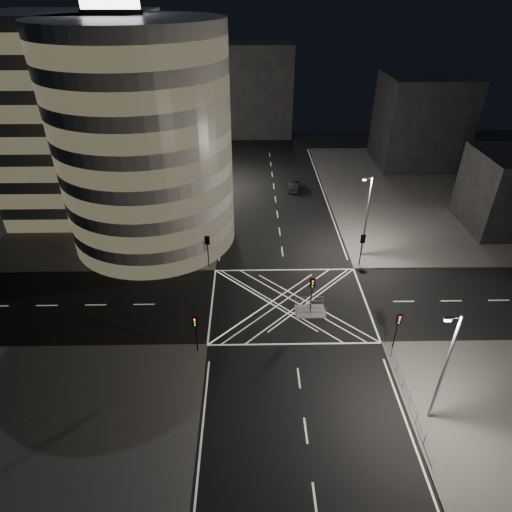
{
  "coord_description": "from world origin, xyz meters",
  "views": [
    {
      "loc": [
        -4.06,
        -34.59,
        28.13
      ],
      "look_at": [
        -3.35,
        4.38,
        3.0
      ],
      "focal_mm": 30.0,
      "sensor_mm": 36.0,
      "label": 1
    }
  ],
  "objects_px": {
    "central_island": "(310,311)",
    "traffic_signal_nr": "(398,325)",
    "traffic_signal_fl": "(208,246)",
    "traffic_signal_island": "(312,289)",
    "street_lamp_left_near": "(204,204)",
    "street_lamp_left_far": "(214,154)",
    "street_lamp_right_far": "(366,215)",
    "street_lamp_right_near": "(444,366)",
    "traffic_signal_fr": "(362,244)",
    "sedan": "(294,186)",
    "traffic_signal_nl": "(195,327)"
  },
  "relations": [
    {
      "from": "traffic_signal_nl",
      "to": "traffic_signal_fr",
      "type": "bearing_deg",
      "value": 37.69
    },
    {
      "from": "traffic_signal_nr",
      "to": "street_lamp_right_far",
      "type": "xyz_separation_m",
      "value": [
        0.64,
        15.8,
        2.63
      ]
    },
    {
      "from": "street_lamp_left_far",
      "to": "central_island",
      "type": "bearing_deg",
      "value": -70.05
    },
    {
      "from": "central_island",
      "to": "street_lamp_left_near",
      "type": "height_order",
      "value": "street_lamp_left_near"
    },
    {
      "from": "central_island",
      "to": "traffic_signal_nr",
      "type": "xyz_separation_m",
      "value": [
        6.8,
        -5.3,
        2.84
      ]
    },
    {
      "from": "street_lamp_right_near",
      "to": "street_lamp_left_far",
      "type": "bearing_deg",
      "value": 113.21
    },
    {
      "from": "traffic_signal_nl",
      "to": "traffic_signal_nr",
      "type": "height_order",
      "value": "same"
    },
    {
      "from": "street_lamp_left_far",
      "to": "street_lamp_right_far",
      "type": "bearing_deg",
      "value": -48.06
    },
    {
      "from": "street_lamp_left_far",
      "to": "street_lamp_right_far",
      "type": "height_order",
      "value": "same"
    },
    {
      "from": "traffic_signal_island",
      "to": "street_lamp_left_near",
      "type": "xyz_separation_m",
      "value": [
        -11.44,
        13.5,
        2.63
      ]
    },
    {
      "from": "traffic_signal_fl",
      "to": "street_lamp_left_near",
      "type": "relative_size",
      "value": 0.4
    },
    {
      "from": "central_island",
      "to": "traffic_signal_island",
      "type": "xyz_separation_m",
      "value": [
        0.0,
        0.0,
        2.84
      ]
    },
    {
      "from": "traffic_signal_nr",
      "to": "street_lamp_left_far",
      "type": "xyz_separation_m",
      "value": [
        -18.24,
        36.8,
        2.63
      ]
    },
    {
      "from": "street_lamp_left_far",
      "to": "street_lamp_right_near",
      "type": "relative_size",
      "value": 1.0
    },
    {
      "from": "sedan",
      "to": "street_lamp_right_near",
      "type": "bearing_deg",
      "value": 106.77
    },
    {
      "from": "traffic_signal_fl",
      "to": "street_lamp_left_near",
      "type": "bearing_deg",
      "value": 96.97
    },
    {
      "from": "street_lamp_left_near",
      "to": "street_lamp_right_near",
      "type": "distance_m",
      "value": 32.13
    },
    {
      "from": "traffic_signal_fr",
      "to": "sedan",
      "type": "relative_size",
      "value": 0.93
    },
    {
      "from": "street_lamp_right_far",
      "to": "street_lamp_left_near",
      "type": "bearing_deg",
      "value": 170.97
    },
    {
      "from": "traffic_signal_nr",
      "to": "street_lamp_left_near",
      "type": "relative_size",
      "value": 0.4
    },
    {
      "from": "traffic_signal_nl",
      "to": "street_lamp_right_near",
      "type": "distance_m",
      "value": 19.78
    },
    {
      "from": "traffic_signal_fl",
      "to": "traffic_signal_island",
      "type": "bearing_deg",
      "value": -37.54
    },
    {
      "from": "central_island",
      "to": "street_lamp_left_far",
      "type": "distance_m",
      "value": 33.95
    },
    {
      "from": "central_island",
      "to": "traffic_signal_island",
      "type": "relative_size",
      "value": 0.75
    },
    {
      "from": "traffic_signal_nl",
      "to": "street_lamp_right_near",
      "type": "xyz_separation_m",
      "value": [
        18.24,
        -7.2,
        2.63
      ]
    },
    {
      "from": "traffic_signal_nl",
      "to": "sedan",
      "type": "relative_size",
      "value": 0.93
    },
    {
      "from": "traffic_signal_fr",
      "to": "traffic_signal_nr",
      "type": "height_order",
      "value": "same"
    },
    {
      "from": "street_lamp_right_far",
      "to": "street_lamp_right_near",
      "type": "xyz_separation_m",
      "value": [
        0.0,
        -23.0,
        0.0
      ]
    },
    {
      "from": "street_lamp_left_near",
      "to": "sedan",
      "type": "bearing_deg",
      "value": 52.38
    },
    {
      "from": "central_island",
      "to": "traffic_signal_island",
      "type": "distance_m",
      "value": 2.84
    },
    {
      "from": "street_lamp_left_near",
      "to": "street_lamp_right_far",
      "type": "distance_m",
      "value": 19.11
    },
    {
      "from": "street_lamp_right_far",
      "to": "sedan",
      "type": "distance_m",
      "value": 20.88
    },
    {
      "from": "street_lamp_left_near",
      "to": "street_lamp_left_far",
      "type": "bearing_deg",
      "value": 90.0
    },
    {
      "from": "street_lamp_left_far",
      "to": "traffic_signal_fr",
      "type": "bearing_deg",
      "value": -51.83
    },
    {
      "from": "traffic_signal_fr",
      "to": "street_lamp_right_far",
      "type": "height_order",
      "value": "street_lamp_right_far"
    },
    {
      "from": "street_lamp_left_far",
      "to": "street_lamp_left_near",
      "type": "bearing_deg",
      "value": -90.0
    },
    {
      "from": "traffic_signal_island",
      "to": "sedan",
      "type": "distance_m",
      "value": 29.92
    },
    {
      "from": "traffic_signal_island",
      "to": "street_lamp_right_far",
      "type": "distance_m",
      "value": 13.13
    },
    {
      "from": "traffic_signal_nr",
      "to": "street_lamp_right_far",
      "type": "distance_m",
      "value": 16.03
    },
    {
      "from": "street_lamp_right_far",
      "to": "sedan",
      "type": "height_order",
      "value": "street_lamp_right_far"
    },
    {
      "from": "street_lamp_left_far",
      "to": "traffic_signal_island",
      "type": "bearing_deg",
      "value": -70.05
    },
    {
      "from": "traffic_signal_fl",
      "to": "traffic_signal_island",
      "type": "xyz_separation_m",
      "value": [
        10.8,
        -8.3,
        0.0
      ]
    },
    {
      "from": "central_island",
      "to": "street_lamp_right_far",
      "type": "distance_m",
      "value": 13.98
    },
    {
      "from": "traffic_signal_fl",
      "to": "street_lamp_right_near",
      "type": "xyz_separation_m",
      "value": [
        18.24,
        -20.8,
        2.63
      ]
    },
    {
      "from": "street_lamp_right_far",
      "to": "traffic_signal_fr",
      "type": "bearing_deg",
      "value": -106.11
    },
    {
      "from": "central_island",
      "to": "traffic_signal_nr",
      "type": "distance_m",
      "value": 9.08
    },
    {
      "from": "traffic_signal_fl",
      "to": "traffic_signal_island",
      "type": "distance_m",
      "value": 13.62
    },
    {
      "from": "sedan",
      "to": "traffic_signal_nl",
      "type": "bearing_deg",
      "value": 79.53
    },
    {
      "from": "traffic_signal_fr",
      "to": "traffic_signal_nr",
      "type": "bearing_deg",
      "value": -90.0
    },
    {
      "from": "traffic_signal_nl",
      "to": "street_lamp_left_far",
      "type": "height_order",
      "value": "street_lamp_left_far"
    }
  ]
}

